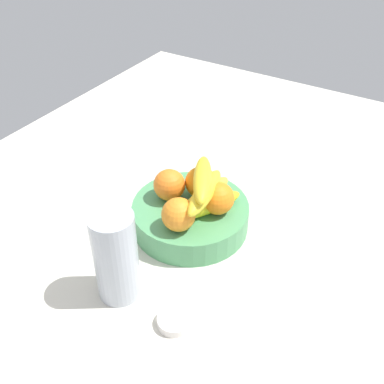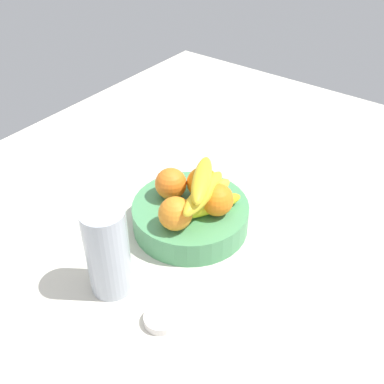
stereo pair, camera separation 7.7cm
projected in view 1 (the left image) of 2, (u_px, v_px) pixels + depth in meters
The scene contains 9 objects.
ground_plane at pixel (190, 231), 111.63cm from camera, with size 180.00×140.00×3.00cm, color beige.
fruit_bowl at pixel (192, 216), 108.65cm from camera, with size 27.05×27.05×6.30cm, color #4E9760.
orange_front_left at pixel (170, 184), 107.28cm from camera, with size 7.38×7.38×7.38cm, color orange.
orange_front_right at pixel (179, 214), 98.59cm from camera, with size 7.38×7.38×7.38cm, color orange.
orange_center at pixel (218, 198), 103.01cm from camera, with size 7.38×7.38×7.38cm, color orange.
orange_back_left at pixel (201, 182), 107.81cm from camera, with size 7.38×7.38×7.38cm, color orange.
banana_bunch at pixel (205, 193), 101.78cm from camera, with size 18.63×13.08×10.60cm.
thermos_tumbler at pixel (116, 256), 88.85cm from camera, with size 8.62×8.62×19.84cm, color #AFB7C3.
jar_lid at pixel (174, 321), 88.01cm from camera, with size 6.61×6.61×1.72cm, color silver.
Camera 1 is at (-70.72, -43.49, 73.69)cm, focal length 43.60 mm.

